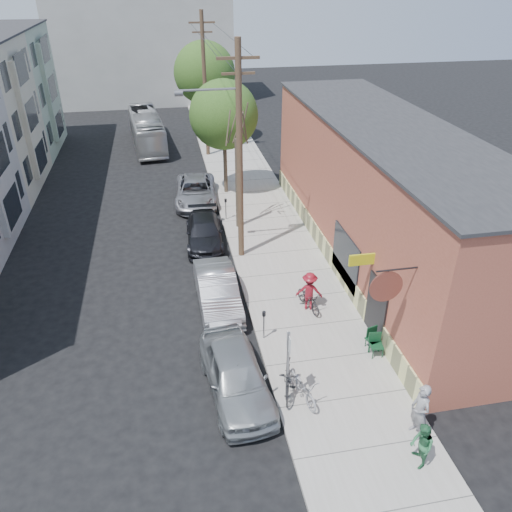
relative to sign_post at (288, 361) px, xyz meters
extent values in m
plane|color=black|center=(-2.35, 3.68, -1.83)|extent=(120.00, 120.00, 0.00)
cube|color=#A39F97|center=(1.90, 14.68, -1.76)|extent=(4.50, 58.00, 0.15)
cube|color=#A04F3B|center=(6.65, 8.68, 1.42)|extent=(5.00, 20.00, 6.50)
cube|color=#2B2B2D|center=(6.65, 8.68, 4.72)|extent=(5.20, 20.20, 0.12)
cube|color=#DCDC8A|center=(4.13, 8.68, -1.28)|extent=(0.10, 20.00, 1.10)
cube|color=black|center=(4.12, 2.68, -0.53)|extent=(0.10, 1.60, 2.60)
cube|color=black|center=(4.12, 6.18, -0.23)|extent=(0.08, 3.00, 2.20)
cylinder|color=brown|center=(3.20, 0.48, 2.07)|extent=(1.10, 0.06, 1.10)
cube|color=#B3B815|center=(3.65, 3.48, 1.27)|extent=(1.00, 0.08, 0.45)
cube|color=#C1B89D|center=(-11.60, 21.68, 2.67)|extent=(1.10, 3.20, 7.00)
cube|color=#9BAE93|center=(-14.35, 29.68, 2.67)|extent=(6.00, 8.00, 9.00)
cube|color=#9BAE93|center=(-11.60, 29.68, 2.67)|extent=(1.10, 3.20, 7.00)
cube|color=#A2A19D|center=(-4.35, 45.68, 4.17)|extent=(18.00, 8.00, 12.00)
cube|color=slate|center=(0.00, 0.00, -0.28)|extent=(0.07, 0.07, 2.80)
cube|color=silver|center=(0.00, 0.00, 0.72)|extent=(0.02, 0.45, 0.60)
cylinder|color=slate|center=(-0.10, 3.24, -1.13)|extent=(0.06, 0.06, 1.10)
cylinder|color=black|center=(-0.10, 3.24, -0.53)|extent=(0.14, 0.14, 0.18)
cylinder|color=slate|center=(-0.10, 13.96, -1.13)|extent=(0.06, 0.06, 1.10)
cylinder|color=black|center=(-0.10, 13.96, -0.53)|extent=(0.14, 0.14, 0.18)
cylinder|color=#503A28|center=(0.10, 9.82, 3.32)|extent=(0.28, 0.28, 10.00)
cube|color=#503A28|center=(0.10, 9.82, 7.52)|extent=(1.80, 0.12, 0.12)
cube|color=#503A28|center=(0.10, 9.82, 6.92)|extent=(1.40, 0.10, 0.10)
cylinder|color=slate|center=(-2.40, 9.82, 6.22)|extent=(0.35, 0.24, 0.24)
cylinder|color=#503A28|center=(0.10, 25.60, 3.32)|extent=(0.28, 0.28, 10.00)
cube|color=#503A28|center=(0.10, 25.60, 7.52)|extent=(1.80, 0.12, 0.12)
cube|color=#503A28|center=(0.10, 25.60, 6.92)|extent=(1.40, 0.10, 0.10)
cylinder|color=#44392C|center=(0.45, 12.98, 0.77)|extent=(0.24, 0.24, 4.91)
cylinder|color=#44392C|center=(0.45, 17.99, 0.61)|extent=(0.24, 0.24, 4.58)
sphere|color=#365B1F|center=(0.45, 17.99, 3.19)|extent=(4.09, 4.09, 4.09)
cylinder|color=#44392C|center=(0.45, 29.22, 0.83)|extent=(0.24, 0.24, 5.02)
sphere|color=#365B1F|center=(0.45, 29.22, 3.65)|extent=(4.78, 4.78, 4.78)
imported|color=gray|center=(3.53, -2.10, -0.72)|extent=(0.53, 0.75, 1.92)
imported|color=#29663E|center=(3.12, -3.10, -0.93)|extent=(0.68, 0.81, 1.51)
imported|color=maroon|center=(2.12, 4.81, -0.83)|extent=(1.24, 0.93, 1.70)
imported|color=black|center=(2.12, 4.81, -1.23)|extent=(1.01, 1.82, 0.91)
imported|color=black|center=(0.12, 0.35, -1.10)|extent=(1.05, 2.01, 1.16)
imported|color=gray|center=(0.52, 0.00, -1.20)|extent=(1.07, 1.93, 0.96)
imported|color=#9EA2A5|center=(-1.55, 0.75, -1.03)|extent=(2.34, 4.87, 1.60)
imported|color=#9B9CA2|center=(-1.55, 5.91, -1.07)|extent=(1.72, 4.64, 1.52)
imported|color=black|center=(-1.55, 11.58, -1.18)|extent=(2.08, 4.61, 1.31)
imported|color=#97979E|center=(-1.55, 16.94, -1.11)|extent=(2.81, 5.39, 1.45)
imported|color=silver|center=(-4.42, 29.07, -0.53)|extent=(3.05, 9.54, 2.61)
camera|label=1|loc=(-3.20, -11.51, 10.66)|focal=35.00mm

